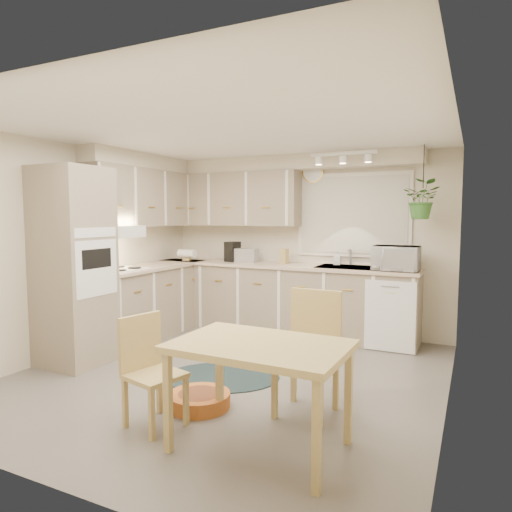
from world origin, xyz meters
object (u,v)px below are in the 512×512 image
Objects in this scene: pet_bed at (199,400)px; chair_left at (155,372)px; dining_table at (260,396)px; braided_rug at (222,377)px; microwave at (396,256)px; chair_back at (306,354)px.

chair_left is at bearing -104.11° from pet_bed.
dining_table is 1.02× the size of braided_rug.
microwave reaches higher than dining_table.
chair_back is 1.91× the size of pet_bed.
pet_bed is at bearing -114.85° from microwave.
chair_back is at bearing 17.51° from pet_bed.
pet_bed is at bearing -74.99° from braided_rug.
chair_back is 0.86× the size of braided_rug.
pet_bed is (-0.84, -0.27, -0.43)m from chair_back.
braided_rug is 2.23× the size of pet_bed.
chair_left is 0.73× the size of braided_rug.
chair_back is 0.98m from pet_bed.
braided_rug is at bearing 130.70° from dining_table.
braided_rug is 2.50m from microwave.
microwave reaches higher than chair_back.
microwave is at bearing 64.41° from pet_bed.
pet_bed is 2.93m from microwave.
chair_left is 3.25m from microwave.
chair_back is 2.31m from microwave.
chair_left reaches higher than braided_rug.
dining_table is at bearing -49.30° from braided_rug.
chair_left reaches higher than dining_table.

